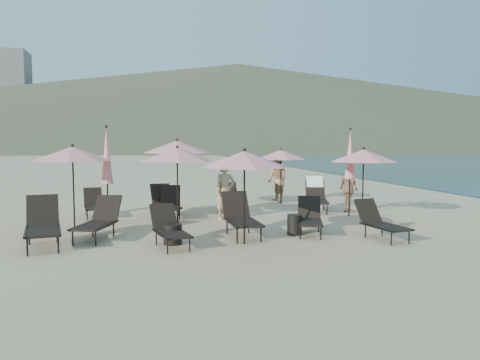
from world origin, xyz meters
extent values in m
plane|color=#D6BA8C|center=(0.00, 0.00, 0.00)|extent=(800.00, 800.00, 0.00)
cone|color=brown|center=(60.00, 300.00, 27.50)|extent=(690.00, 690.00, 55.00)
cone|color=brown|center=(190.00, 330.00, 16.00)|extent=(280.00, 280.00, 32.00)
cube|color=beige|center=(-70.00, 245.00, 24.00)|extent=(22.00, 18.00, 48.00)
cube|color=beige|center=(-45.00, 310.00, 19.00)|extent=(18.00, 16.00, 38.00)
cube|color=black|center=(-5.42, -0.18, 0.39)|extent=(0.92, 1.42, 0.06)
cube|color=black|center=(-5.58, 0.69, 0.71)|extent=(0.76, 0.62, 0.68)
cylinder|color=black|center=(-5.60, -0.77, 0.19)|extent=(0.04, 0.04, 0.37)
cylinder|color=black|center=(-5.81, 0.34, 0.19)|extent=(0.04, 0.04, 0.37)
cylinder|color=black|center=(-5.04, -0.67, 0.19)|extent=(0.04, 0.04, 0.37)
cylinder|color=black|center=(-5.25, 0.45, 0.19)|extent=(0.04, 0.04, 0.37)
cube|color=black|center=(-5.76, -0.19, 0.40)|extent=(0.32, 1.47, 0.04)
cube|color=black|center=(-5.11, -0.07, 0.40)|extent=(0.32, 1.47, 0.04)
cube|color=black|center=(-4.46, 0.45, 0.35)|extent=(0.97, 1.34, 0.05)
cube|color=black|center=(-4.20, 1.22, 0.65)|extent=(0.73, 0.63, 0.62)
cylinder|color=black|center=(-4.86, 0.05, 0.17)|extent=(0.04, 0.04, 0.34)
cylinder|color=black|center=(-4.54, 1.03, 0.17)|extent=(0.04, 0.04, 0.34)
cylinder|color=black|center=(-4.36, -0.11, 0.17)|extent=(0.04, 0.04, 0.34)
cylinder|color=black|center=(-4.04, 0.87, 0.17)|extent=(0.04, 0.04, 0.34)
cube|color=black|center=(-4.72, 0.59, 0.36)|extent=(0.46, 1.30, 0.04)
cube|color=black|center=(-4.15, 0.40, 0.36)|extent=(0.46, 1.30, 0.04)
cube|color=black|center=(-2.74, -0.68, 0.32)|extent=(0.78, 1.18, 0.05)
cube|color=black|center=(-2.89, 0.03, 0.58)|extent=(0.63, 0.52, 0.56)
cylinder|color=black|center=(-2.87, -1.17, 0.15)|extent=(0.03, 0.03, 0.31)
cylinder|color=black|center=(-3.07, -0.27, 0.15)|extent=(0.03, 0.03, 0.31)
cylinder|color=black|center=(-2.41, -1.07, 0.15)|extent=(0.03, 0.03, 0.31)
cylinder|color=black|center=(-2.61, -0.17, 0.15)|extent=(0.03, 0.03, 0.31)
cube|color=black|center=(-3.01, -0.70, 0.32)|extent=(0.30, 1.20, 0.04)
cube|color=black|center=(-2.48, -0.58, 0.32)|extent=(0.30, 1.20, 0.04)
cube|color=black|center=(-1.03, 0.07, 0.37)|extent=(0.69, 1.29, 0.05)
cube|color=black|center=(-1.06, 0.93, 0.69)|extent=(0.67, 0.50, 0.66)
cylinder|color=black|center=(-1.29, -0.47, 0.18)|extent=(0.04, 0.04, 0.36)
cylinder|color=black|center=(-1.32, 0.63, 0.18)|extent=(0.04, 0.04, 0.36)
cylinder|color=black|center=(-0.74, -0.45, 0.18)|extent=(0.04, 0.04, 0.36)
cylinder|color=black|center=(-0.77, 0.64, 0.18)|extent=(0.04, 0.04, 0.36)
cube|color=black|center=(-1.35, 0.12, 0.38)|extent=(0.08, 1.44, 0.04)
cube|color=black|center=(-0.72, 0.13, 0.38)|extent=(0.08, 1.44, 0.04)
cube|color=black|center=(0.61, 0.04, 0.32)|extent=(0.88, 1.22, 0.05)
cube|color=black|center=(0.84, 0.74, 0.59)|extent=(0.67, 0.57, 0.57)
cylinder|color=black|center=(0.24, -0.32, 0.16)|extent=(0.03, 0.03, 0.31)
cylinder|color=black|center=(0.53, 0.57, 0.16)|extent=(0.03, 0.03, 0.31)
cylinder|color=black|center=(0.69, -0.47, 0.16)|extent=(0.03, 0.03, 0.31)
cylinder|color=black|center=(0.99, 0.42, 0.16)|extent=(0.03, 0.03, 0.31)
cube|color=black|center=(0.36, 0.16, 0.33)|extent=(0.42, 1.18, 0.04)
cube|color=black|center=(0.88, -0.01, 0.33)|extent=(0.42, 1.18, 0.04)
cube|color=black|center=(2.13, -0.89, 0.32)|extent=(0.73, 1.17, 0.05)
cube|color=black|center=(2.02, -0.16, 0.59)|extent=(0.62, 0.50, 0.57)
cylinder|color=black|center=(1.96, -1.38, 0.16)|extent=(0.03, 0.03, 0.31)
cylinder|color=black|center=(1.82, -0.45, 0.16)|extent=(0.03, 0.03, 0.31)
cylinder|color=black|center=(2.43, -1.31, 0.16)|extent=(0.03, 0.03, 0.31)
cylinder|color=black|center=(2.29, -0.38, 0.16)|extent=(0.03, 0.03, 0.31)
cube|color=black|center=(1.85, -0.89, 0.33)|extent=(0.22, 1.23, 0.04)
cube|color=black|center=(2.39, -0.81, 0.33)|extent=(0.22, 1.23, 0.04)
cube|color=black|center=(-4.77, 3.93, 0.31)|extent=(0.71, 1.13, 0.04)
cube|color=black|center=(-4.88, 4.63, 0.57)|extent=(0.60, 0.48, 0.54)
cylinder|color=black|center=(-4.92, 3.45, 0.15)|extent=(0.03, 0.03, 0.30)
cylinder|color=black|center=(-5.07, 4.35, 0.15)|extent=(0.03, 0.03, 0.30)
cylinder|color=black|center=(-4.47, 3.53, 0.15)|extent=(0.03, 0.03, 0.30)
cylinder|color=black|center=(-4.61, 4.42, 0.15)|extent=(0.03, 0.03, 0.30)
cube|color=black|center=(-5.03, 3.93, 0.32)|extent=(0.22, 1.18, 0.04)
cube|color=black|center=(-4.51, 4.01, 0.32)|extent=(0.22, 1.18, 0.04)
cube|color=black|center=(-2.59, 3.22, 0.34)|extent=(0.72, 1.22, 0.05)
cube|color=black|center=(-2.50, 3.99, 0.63)|extent=(0.65, 0.50, 0.60)
cylinder|color=black|center=(-2.89, 2.76, 0.17)|extent=(0.03, 0.03, 0.33)
cylinder|color=black|center=(-2.78, 3.76, 0.17)|extent=(0.03, 0.03, 0.33)
cylinder|color=black|center=(-2.39, 2.71, 0.17)|extent=(0.03, 0.03, 0.33)
cylinder|color=black|center=(-2.28, 3.70, 0.17)|extent=(0.03, 0.03, 0.33)
cube|color=black|center=(-2.87, 3.30, 0.35)|extent=(0.18, 1.31, 0.04)
cube|color=black|center=(-2.29, 3.23, 0.35)|extent=(0.18, 1.31, 0.04)
cube|color=black|center=(-2.65, 3.44, 0.35)|extent=(0.82, 1.29, 0.05)
cube|color=black|center=(-2.78, 4.24, 0.65)|extent=(0.69, 0.56, 0.62)
cylinder|color=black|center=(-2.82, 2.90, 0.17)|extent=(0.04, 0.04, 0.34)
cylinder|color=black|center=(-2.99, 3.92, 0.17)|extent=(0.04, 0.04, 0.34)
cylinder|color=black|center=(-2.30, 2.99, 0.17)|extent=(0.04, 0.04, 0.34)
cylinder|color=black|center=(-2.48, 4.01, 0.17)|extent=(0.04, 0.04, 0.34)
cube|color=black|center=(-2.95, 3.44, 0.36)|extent=(0.27, 1.34, 0.04)
cube|color=black|center=(-2.36, 3.54, 0.36)|extent=(0.27, 1.34, 0.04)
cube|color=black|center=(-0.59, 4.05, 0.34)|extent=(0.67, 1.20, 0.05)
cube|color=black|center=(-0.54, 4.83, 0.62)|extent=(0.63, 0.48, 0.60)
cylinder|color=black|center=(-0.87, 3.58, 0.16)|extent=(0.03, 0.03, 0.33)
cylinder|color=black|center=(-0.81, 4.58, 0.16)|extent=(0.03, 0.03, 0.33)
cylinder|color=black|center=(-0.37, 3.55, 0.16)|extent=(0.03, 0.03, 0.33)
cylinder|color=black|center=(-0.31, 4.54, 0.16)|extent=(0.03, 0.03, 0.33)
cube|color=black|center=(-0.88, 4.12, 0.35)|extent=(0.13, 1.30, 0.04)
cube|color=black|center=(-0.30, 4.08, 0.35)|extent=(0.13, 1.30, 0.04)
cube|color=black|center=(2.15, 3.57, 0.36)|extent=(0.97, 1.37, 0.05)
cube|color=black|center=(2.39, 4.37, 0.67)|extent=(0.75, 0.63, 0.64)
cylinder|color=black|center=(1.75, 3.15, 0.18)|extent=(0.04, 0.04, 0.35)
cylinder|color=black|center=(2.05, 4.17, 0.18)|extent=(0.04, 0.04, 0.35)
cylinder|color=black|center=(2.26, 2.99, 0.18)|extent=(0.04, 0.04, 0.35)
cylinder|color=black|center=(2.56, 4.02, 0.18)|extent=(0.04, 0.04, 0.35)
cube|color=black|center=(1.87, 3.70, 0.37)|extent=(0.43, 1.35, 0.04)
cube|color=black|center=(2.46, 3.53, 0.37)|extent=(0.43, 1.35, 0.04)
cube|color=white|center=(2.43, 4.51, 0.91)|extent=(0.62, 0.44, 0.39)
cylinder|color=black|center=(-5.13, 2.30, 1.03)|extent=(0.04, 0.04, 2.06)
cone|color=pink|center=(-5.13, 2.30, 1.96)|extent=(2.06, 2.06, 0.37)
sphere|color=black|center=(-5.13, 2.30, 2.18)|extent=(0.08, 0.08, 0.08)
cylinder|color=black|center=(-2.40, 2.36, 1.01)|extent=(0.04, 0.04, 2.02)
cone|color=pink|center=(-2.40, 2.36, 1.92)|extent=(2.02, 2.02, 0.37)
sphere|color=black|center=(-2.40, 2.36, 2.13)|extent=(0.08, 0.08, 0.08)
cylinder|color=black|center=(2.89, 1.86, 0.99)|extent=(0.04, 0.04, 1.97)
cone|color=pink|center=(2.89, 1.86, 1.88)|extent=(1.97, 1.97, 0.36)
sphere|color=black|center=(2.89, 1.86, 2.08)|extent=(0.08, 0.08, 0.08)
cylinder|color=black|center=(-2.23, 4.79, 1.11)|extent=(0.05, 0.05, 2.22)
cone|color=pink|center=(-2.23, 4.79, 2.11)|extent=(2.22, 2.22, 0.40)
sphere|color=black|center=(-2.23, 4.79, 2.34)|extent=(0.08, 0.08, 0.08)
cylinder|color=black|center=(1.62, 5.87, 0.95)|extent=(0.04, 0.04, 1.91)
cone|color=pink|center=(1.62, 5.87, 1.81)|extent=(1.91, 1.91, 0.34)
sphere|color=black|center=(1.62, 5.87, 2.01)|extent=(0.07, 0.07, 0.07)
cylinder|color=black|center=(-1.15, -0.57, 0.99)|extent=(0.04, 0.04, 1.98)
cone|color=pink|center=(-1.15, -0.57, 1.89)|extent=(1.98, 1.98, 0.36)
sphere|color=black|center=(-1.15, -0.57, 2.09)|extent=(0.08, 0.08, 0.08)
cylinder|color=black|center=(2.86, 2.70, 0.58)|extent=(0.04, 0.04, 1.16)
cone|color=pink|center=(2.86, 2.70, 1.89)|extent=(0.32, 0.32, 1.47)
sphere|color=black|center=(2.86, 2.70, 2.66)|extent=(0.07, 0.07, 0.07)
cylinder|color=black|center=(-4.27, 2.33, 0.58)|extent=(0.04, 0.04, 1.16)
cone|color=pink|center=(-4.27, 2.33, 1.90)|extent=(0.32, 0.32, 1.48)
sphere|color=black|center=(-4.27, 2.33, 2.67)|extent=(0.07, 0.07, 0.07)
cylinder|color=black|center=(-2.71, -0.25, 0.22)|extent=(0.41, 0.41, 0.45)
cylinder|color=black|center=(0.28, 0.23, 0.25)|extent=(0.36, 0.36, 0.49)
imported|color=tan|center=(-0.98, 2.83, 0.84)|extent=(0.70, 0.56, 1.68)
imported|color=#A87F57|center=(1.62, 6.32, 0.86)|extent=(0.85, 0.98, 1.73)
imported|color=tan|center=(3.17, 3.39, 0.76)|extent=(0.50, 0.94, 1.52)
camera|label=1|loc=(-3.34, -10.56, 2.24)|focal=35.00mm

